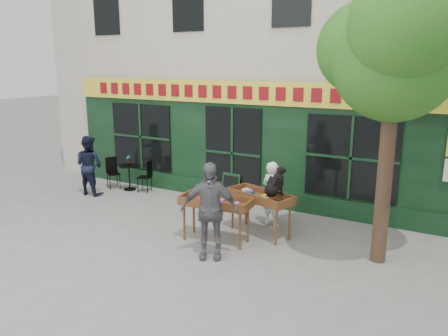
{
  "coord_description": "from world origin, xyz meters",
  "views": [
    {
      "loc": [
        5.56,
        -7.99,
        3.71
      ],
      "look_at": [
        0.76,
        0.5,
        1.4
      ],
      "focal_mm": 35.0,
      "sensor_mm": 36.0,
      "label": 1
    }
  ],
  "objects_px": {
    "book_cart_center": "(260,199)",
    "bistro_table": "(129,172)",
    "man_left": "(89,165)",
    "woman": "(272,194)",
    "book_cart_right": "(216,205)",
    "man_right": "(209,211)",
    "dog": "(275,181)"
  },
  "relations": [
    {
      "from": "dog",
      "to": "bistro_table",
      "type": "height_order",
      "value": "dog"
    },
    {
      "from": "woman",
      "to": "man_right",
      "type": "distance_m",
      "value": 2.26
    },
    {
      "from": "dog",
      "to": "man_left",
      "type": "distance_m",
      "value": 6.04
    },
    {
      "from": "bistro_table",
      "to": "man_right",
      "type": "bearing_deg",
      "value": -32.01
    },
    {
      "from": "man_right",
      "to": "bistro_table",
      "type": "distance_m",
      "value": 5.44
    },
    {
      "from": "man_right",
      "to": "man_left",
      "type": "height_order",
      "value": "man_right"
    },
    {
      "from": "dog",
      "to": "woman",
      "type": "relative_size",
      "value": 0.39
    },
    {
      "from": "dog",
      "to": "book_cart_right",
      "type": "xyz_separation_m",
      "value": [
        -1.01,
        -0.78,
        -0.47
      ]
    },
    {
      "from": "man_right",
      "to": "bistro_table",
      "type": "height_order",
      "value": "man_right"
    },
    {
      "from": "man_left",
      "to": "book_cart_right",
      "type": "bearing_deg",
      "value": 162.22
    },
    {
      "from": "dog",
      "to": "bistro_table",
      "type": "bearing_deg",
      "value": -177.08
    },
    {
      "from": "bistro_table",
      "to": "man_left",
      "type": "height_order",
      "value": "man_left"
    },
    {
      "from": "man_right",
      "to": "dog",
      "type": "bearing_deg",
      "value": 39.58
    },
    {
      "from": "book_cart_right",
      "to": "man_left",
      "type": "relative_size",
      "value": 0.89
    },
    {
      "from": "book_cart_right",
      "to": "bistro_table",
      "type": "distance_m",
      "value": 4.81
    },
    {
      "from": "book_cart_center",
      "to": "man_right",
      "type": "xyz_separation_m",
      "value": [
        -0.36,
        -1.58,
        0.14
      ]
    },
    {
      "from": "book_cart_right",
      "to": "man_left",
      "type": "height_order",
      "value": "man_left"
    },
    {
      "from": "book_cart_center",
      "to": "man_left",
      "type": "bearing_deg",
      "value": -166.85
    },
    {
      "from": "bistro_table",
      "to": "man_left",
      "type": "bearing_deg",
      "value": -127.87
    },
    {
      "from": "woman",
      "to": "bistro_table",
      "type": "bearing_deg",
      "value": 9.72
    },
    {
      "from": "man_left",
      "to": "woman",
      "type": "bearing_deg",
      "value": 178.52
    },
    {
      "from": "book_cart_right",
      "to": "man_right",
      "type": "distance_m",
      "value": 0.82
    },
    {
      "from": "book_cart_center",
      "to": "man_left",
      "type": "relative_size",
      "value": 0.93
    },
    {
      "from": "woman",
      "to": "man_right",
      "type": "xyz_separation_m",
      "value": [
        -0.36,
        -2.23,
        0.19
      ]
    },
    {
      "from": "book_cart_center",
      "to": "man_left",
      "type": "height_order",
      "value": "man_left"
    },
    {
      "from": "woman",
      "to": "bistro_table",
      "type": "height_order",
      "value": "woman"
    },
    {
      "from": "book_cart_center",
      "to": "book_cart_right",
      "type": "distance_m",
      "value": 1.06
    },
    {
      "from": "book_cart_center",
      "to": "man_left",
      "type": "xyz_separation_m",
      "value": [
        -5.66,
        0.4,
        0.05
      ]
    },
    {
      "from": "book_cart_center",
      "to": "bistro_table",
      "type": "bearing_deg",
      "value": -177.5
    },
    {
      "from": "man_right",
      "to": "man_left",
      "type": "distance_m",
      "value": 5.66
    },
    {
      "from": "woman",
      "to": "bistro_table",
      "type": "distance_m",
      "value": 5.01
    },
    {
      "from": "book_cart_center",
      "to": "book_cart_right",
      "type": "height_order",
      "value": "same"
    }
  ]
}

